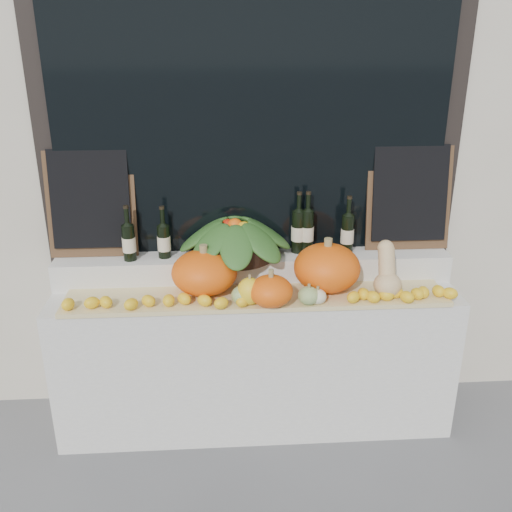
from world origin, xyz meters
TOP-DOWN VIEW (x-y plane):
  - storefront_facade at (0.00, 2.25)m, footprint 7.00×0.94m
  - display_sill at (0.00, 1.52)m, footprint 2.30×0.55m
  - rear_tier at (0.00, 1.68)m, footprint 2.30×0.25m
  - straw_bedding at (0.00, 1.40)m, footprint 2.10×0.32m
  - pumpkin_left at (-0.28, 1.46)m, footprint 0.40×0.40m
  - pumpkin_right at (0.40, 1.46)m, footprint 0.38×0.38m
  - pumpkin_center at (0.07, 1.28)m, footprint 0.26×0.26m
  - butternut_squash at (0.71, 1.37)m, footprint 0.15×0.21m
  - decorative_gourds at (0.07, 1.30)m, footprint 0.51×0.15m
  - lemon_heap at (0.00, 1.29)m, footprint 2.20×0.16m
  - produce_bowl at (-0.11, 1.66)m, footprint 0.69×0.69m
  - wine_bottle_far_left at (-0.71, 1.64)m, footprint 0.08×0.08m
  - wine_bottle_near_left at (-0.52, 1.67)m, footprint 0.08×0.08m
  - wine_bottle_tall at (0.27, 1.70)m, footprint 0.08×0.08m
  - wine_bottle_near_right at (0.32, 1.69)m, footprint 0.08×0.08m
  - wine_bottle_far_right at (0.55, 1.67)m, footprint 0.08×0.08m
  - chalkboard_left at (-0.92, 1.74)m, footprint 0.50×0.12m
  - chalkboard_right at (0.92, 1.74)m, footprint 0.50×0.12m

SIDE VIEW (x-z plane):
  - display_sill at x=0.00m, z-range 0.00..0.88m
  - straw_bedding at x=0.00m, z-range 0.88..0.90m
  - lemon_heap at x=0.00m, z-range 0.91..0.97m
  - rear_tier at x=0.00m, z-range 0.88..1.04m
  - decorative_gourds at x=0.07m, z-range 0.88..1.05m
  - pumpkin_center at x=0.07m, z-range 0.91..1.07m
  - pumpkin_left at x=-0.28m, z-range 0.91..1.15m
  - butternut_squash at x=0.71m, z-range 0.88..1.17m
  - pumpkin_right at x=0.40m, z-range 0.91..1.17m
  - wine_bottle_near_left at x=-0.52m, z-range 0.99..1.29m
  - wine_bottle_far_left at x=-0.71m, z-range 0.99..1.31m
  - produce_bowl at x=-0.11m, z-range 1.03..1.27m
  - wine_bottle_far_right at x=0.55m, z-range 0.99..1.33m
  - wine_bottle_tall at x=0.27m, z-range 0.99..1.35m
  - wine_bottle_near_right at x=0.32m, z-range 0.99..1.36m
  - chalkboard_left at x=-0.92m, z-range 1.05..1.67m
  - chalkboard_right at x=0.92m, z-range 1.05..1.67m
  - storefront_facade at x=0.00m, z-range 0.00..4.50m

